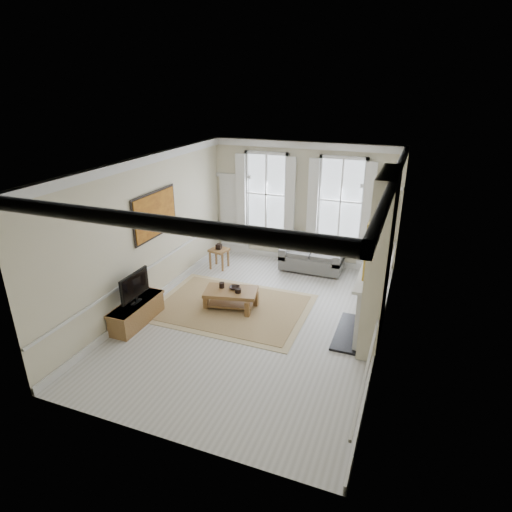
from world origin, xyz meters
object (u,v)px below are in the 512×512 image
at_px(sofa, 312,258).
at_px(coffee_table, 231,293).
at_px(tv_stand, 137,313).
at_px(side_table, 219,253).

distance_m(sofa, coffee_table, 3.02).
height_order(coffee_table, tv_stand, tv_stand).
bearing_deg(tv_stand, coffee_table, 40.12).
bearing_deg(side_table, sofa, 17.95).
xyz_separation_m(sofa, side_table, (-2.45, -0.79, 0.10)).
height_order(side_table, coffee_table, side_table).
distance_m(coffee_table, tv_stand, 2.10).
bearing_deg(side_table, tv_stand, -96.07).
distance_m(side_table, coffee_table, 2.34).
height_order(sofa, coffee_table, sofa).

